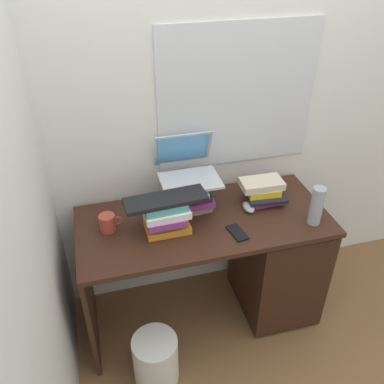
{
  "coord_description": "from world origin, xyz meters",
  "views": [
    {
      "loc": [
        -0.52,
        -1.69,
        2.13
      ],
      "look_at": [
        -0.06,
        0.02,
        0.93
      ],
      "focal_mm": 38.32,
      "sensor_mm": 36.0,
      "label": 1
    }
  ],
  "objects": [
    {
      "name": "book_stack_tall",
      "position": [
        -0.05,
        0.12,
        0.84
      ],
      "size": [
        0.24,
        0.2,
        0.18
      ],
      "color": "gray",
      "rests_on": "desk"
    },
    {
      "name": "book_stack_keyboard_riser",
      "position": [
        -0.22,
        -0.02,
        0.84
      ],
      "size": [
        0.24,
        0.19,
        0.18
      ],
      "color": "orange",
      "rests_on": "desk"
    },
    {
      "name": "book_stack_side",
      "position": [
        0.37,
        0.08,
        0.83
      ],
      "size": [
        0.26,
        0.19,
        0.14
      ],
      "color": "#8C338C",
      "rests_on": "desk"
    },
    {
      "name": "keyboard",
      "position": [
        -0.21,
        -0.02,
        0.94
      ],
      "size": [
        0.43,
        0.17,
        0.02
      ],
      "primitive_type": "cube",
      "rotation": [
        0.0,
        0.0,
        0.07
      ],
      "color": "black",
      "rests_on": "book_stack_keyboard_riser"
    },
    {
      "name": "wall_back",
      "position": [
        0.0,
        0.35,
        1.3
      ],
      "size": [
        6.0,
        0.06,
        2.6
      ],
      "color": "silver",
      "rests_on": "ground"
    },
    {
      "name": "ground_plane",
      "position": [
        0.0,
        0.0,
        0.0
      ],
      "size": [
        6.0,
        6.0,
        0.0
      ],
      "primitive_type": "plane",
      "color": "brown"
    },
    {
      "name": "wastebasket",
      "position": [
        -0.37,
        -0.36,
        0.15
      ],
      "size": [
        0.24,
        0.24,
        0.31
      ],
      "primitive_type": "cylinder",
      "color": "silver",
      "rests_on": "ground"
    },
    {
      "name": "desk",
      "position": [
        0.35,
        -0.02,
        0.41
      ],
      "size": [
        1.37,
        0.61,
        0.75
      ],
      "color": "#381E14",
      "rests_on": "ground"
    },
    {
      "name": "cell_phone",
      "position": [
        0.13,
        -0.16,
        0.76
      ],
      "size": [
        0.09,
        0.15,
        0.01
      ],
      "primitive_type": "cube",
      "rotation": [
        0.0,
        0.0,
        0.19
      ],
      "color": "black",
      "rests_on": "desk"
    },
    {
      "name": "mug",
      "position": [
        -0.51,
        0.05,
        0.8
      ],
      "size": [
        0.12,
        0.08,
        0.09
      ],
      "color": "#B23F33",
      "rests_on": "desk"
    },
    {
      "name": "laptop",
      "position": [
        -0.05,
        0.19,
        0.99
      ],
      "size": [
        0.32,
        0.32,
        0.23
      ],
      "color": "#B7BABF",
      "rests_on": "book_stack_tall"
    },
    {
      "name": "computer_mouse",
      "position": [
        0.27,
        0.02,
        0.77
      ],
      "size": [
        0.06,
        0.1,
        0.04
      ],
      "primitive_type": "ellipsoid",
      "color": "#A5A8AD",
      "rests_on": "desk"
    },
    {
      "name": "wall_left",
      "position": [
        -0.81,
        0.0,
        1.3
      ],
      "size": [
        0.05,
        6.0,
        2.6
      ],
      "primitive_type": "cube",
      "color": "silver",
      "rests_on": "ground"
    },
    {
      "name": "water_bottle",
      "position": [
        0.56,
        -0.18,
        0.87
      ],
      "size": [
        0.07,
        0.07,
        0.22
      ],
      "primitive_type": "cylinder",
      "color": "#999EA5",
      "rests_on": "desk"
    }
  ]
}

